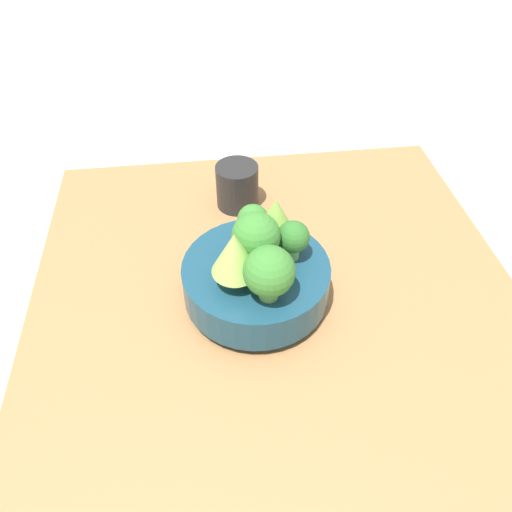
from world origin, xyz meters
The scene contains 10 objects.
ground_plane centered at (0.00, 0.00, 0.00)m, with size 6.00×6.00×0.00m, color beige.
table centered at (0.00, 0.00, 0.02)m, with size 0.84×0.75×0.04m.
bowl centered at (-0.02, -0.03, 0.08)m, with size 0.22×0.22×0.07m.
broccoli_floret_center centered at (-0.02, -0.03, 0.17)m, with size 0.07×0.07×0.09m.
broccoli_floret_left centered at (-0.08, -0.03, 0.15)m, with size 0.05×0.05×0.06m.
broccoli_floret_back centered at (-0.04, 0.02, 0.15)m, with size 0.05×0.05×0.06m.
broccoli_floret_right centered at (0.03, -0.02, 0.16)m, with size 0.07×0.07×0.08m.
romanesco_piece_near centered at (0.01, -0.07, 0.17)m, with size 0.06×0.06×0.09m.
romanesco_piece_far centered at (-0.06, 0.00, 0.17)m, with size 0.06×0.06×0.09m.
cup centered at (-0.26, -0.04, 0.08)m, with size 0.08×0.08×0.08m.
Camera 1 is at (0.48, -0.10, 0.62)m, focal length 35.00 mm.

